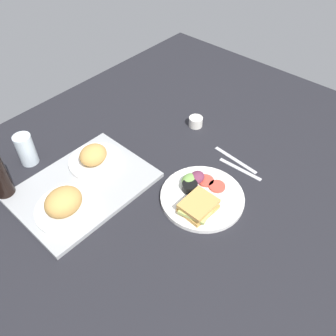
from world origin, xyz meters
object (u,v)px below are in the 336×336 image
bread_plate_near (65,204)px  serving_tray (84,186)px  espresso_cup (196,122)px  fork (240,169)px  knife (235,160)px  bread_plate_far (95,158)px  plate_with_salad (200,196)px  drinking_glass (26,149)px

bread_plate_near → serving_tray: bearing=26.5°
espresso_cup → fork: bearing=-108.8°
serving_tray → knife: (45.91, -31.40, -0.55)cm
bread_plate_near → fork: bread_plate_near is taller
bread_plate_far → plate_with_salad: size_ratio=0.70×
bread_plate_near → fork: size_ratio=1.22×
drinking_glass → knife: 76.13cm
serving_tray → knife: bearing=-34.4°
serving_tray → knife: serving_tray is taller
plate_with_salad → knife: bearing=3.8°
bread_plate_near → plate_with_salad: bread_plate_near is taller
serving_tray → espresso_cup: espresso_cup is taller
plate_with_salad → bread_plate_near: bearing=139.9°
bread_plate_far → knife: (36.42, -36.14, -4.29)cm
bread_plate_near → drinking_glass: size_ratio=1.71×
plate_with_salad → drinking_glass: 64.24cm
bread_plate_near → bread_plate_far: bearing=26.5°
plate_with_salad → fork: 20.86cm
fork → drinking_glass: bearing=36.0°
bread_plate_near → drinking_glass: 31.03cm
bread_plate_near → espresso_cup: size_ratio=3.69×
fork → plate_with_salad: bearing=81.1°
fork → bread_plate_far: bearing=37.6°
fork → serving_tray: bearing=48.3°
espresso_cup → bread_plate_far: bearing=164.1°
espresso_cup → serving_tray: bearing=171.9°
bread_plate_near → knife: bread_plate_near is taller
espresso_cup → drinking_glass: bearing=150.2°
bread_plate_far → fork: bearing=-50.2°
bread_plate_far → knife: bread_plate_far is taller
plate_with_salad → knife: size_ratio=1.47×
bread_plate_near → plate_with_salad: 43.12cm
plate_with_salad → knife: plate_with_salad is taller
serving_tray → plate_with_salad: (22.25, -32.98, 0.93)cm
serving_tray → bread_plate_far: size_ratio=2.32×
knife → espresso_cup: bearing=-10.0°
bread_plate_far → plate_with_salad: (12.75, -37.72, -2.80)cm
plate_with_salad → fork: bearing=-6.7°
bread_plate_near → knife: bearing=-24.8°
espresso_cup → plate_with_salad: bearing=-139.8°
serving_tray → knife: 55.63cm
serving_tray → bread_plate_near: (-10.60, -5.29, 4.51)cm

